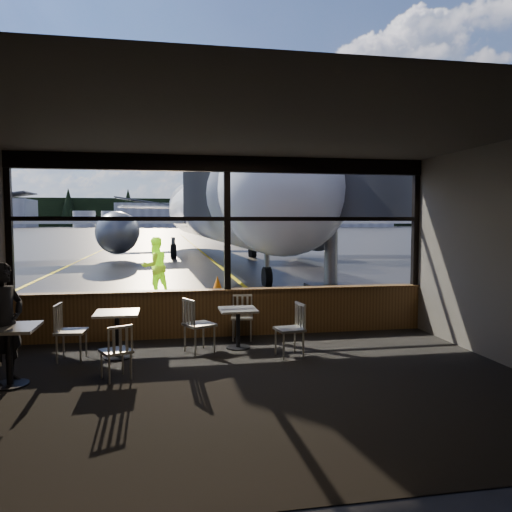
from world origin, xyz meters
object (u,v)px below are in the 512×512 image
object	(u,v)px
chair_near_w	(199,325)
jet_bridge	(319,220)
chair_mid_w	(71,332)
cafe_table_mid	(117,335)
passenger	(5,323)
chair_near_n	(242,318)
cafe_table_left	(9,356)
cafe_table_near	(238,329)
airliner	(215,160)
ground_crew	(155,266)
chair_near_e	(289,330)
cone_nose	(217,284)
chair_mid_s	(116,352)

from	to	relation	value
chair_near_w	jet_bridge	bearing A→B (deg)	121.96
chair_mid_w	jet_bridge	bearing A→B (deg)	142.52
cafe_table_mid	passenger	bearing A→B (deg)	-143.25
jet_bridge	chair_near_n	xyz separation A→B (m)	(-3.37, -5.90, -1.88)
jet_bridge	cafe_table_mid	world-z (taller)	jet_bridge
cafe_table_left	passenger	xyz separation A→B (m)	(-0.08, 0.12, 0.44)
cafe_table_near	cafe_table_mid	bearing A→B (deg)	-172.44
airliner	cafe_table_mid	size ratio (longest dim) A/B	49.85
ground_crew	cafe_table_left	bearing A→B (deg)	45.53
chair_near_n	cafe_table_mid	bearing A→B (deg)	32.02
cafe_table_near	chair_near_n	bearing A→B (deg)	74.33
cafe_table_left	chair_near_e	distance (m)	4.20
cafe_table_near	cone_nose	bearing A→B (deg)	86.91
cafe_table_left	chair_near_n	distance (m)	4.08
passenger	airliner	bearing A→B (deg)	15.55
cone_nose	chair_near_w	bearing A→B (deg)	-98.40
cafe_table_mid	ground_crew	bearing A→B (deg)	86.01
chair_near_w	cone_nose	world-z (taller)	chair_near_w
cafe_table_mid	cafe_table_left	bearing A→B (deg)	-138.47
cafe_table_left	chair_mid_w	distance (m)	1.29
airliner	cafe_table_mid	xyz separation A→B (m)	(-3.81, -21.33, -5.49)
chair_mid_s	passenger	distance (m)	1.56
chair_near_e	chair_near_n	world-z (taller)	chair_near_e
jet_bridge	cafe_table_near	xyz separation A→B (m)	(-3.54, -6.49, -1.95)
chair_mid_w	cone_nose	world-z (taller)	chair_mid_w
cafe_table_mid	chair_near_e	distance (m)	2.84
cafe_table_near	cafe_table_left	size ratio (longest dim) A/B	0.86
chair_near_n	passenger	bearing A→B (deg)	38.59
cafe_table_left	passenger	world-z (taller)	passenger
passenger	cone_nose	size ratio (longest dim) A/B	3.35
cafe_table_left	ground_crew	bearing A→B (deg)	77.53
chair_mid_s	ground_crew	size ratio (longest dim) A/B	0.46
chair_near_n	cafe_table_near	bearing A→B (deg)	85.08
cafe_table_near	chair_mid_w	size ratio (longest dim) A/B	0.76
chair_near_w	passenger	world-z (taller)	passenger
jet_bridge	cafe_table_mid	size ratio (longest dim) A/B	13.69
cafe_table_left	cone_nose	bearing A→B (deg)	66.34
passenger	chair_near_e	bearing A→B (deg)	-52.91
cafe_table_left	cone_nose	size ratio (longest dim) A/B	1.62
cafe_table_left	chair_near_w	distance (m)	2.96
chair_near_w	ground_crew	xyz separation A→B (m)	(-0.86, 6.93, 0.41)
chair_near_e	cone_nose	world-z (taller)	chair_near_e
chair_near_w	ground_crew	bearing A→B (deg)	161.49
cafe_table_mid	airliner	bearing A→B (deg)	79.87
chair_near_n	passenger	size ratio (longest dim) A/B	0.51
cafe_table_near	chair_mid_w	bearing A→B (deg)	-173.70
chair_near_w	chair_mid_w	size ratio (longest dim) A/B	1.02
cafe_table_near	chair_near_w	xyz separation A→B (m)	(-0.69, -0.17, 0.12)
chair_near_w	cone_nose	distance (m)	7.38
cafe_table_left	chair_mid_s	distance (m)	1.41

